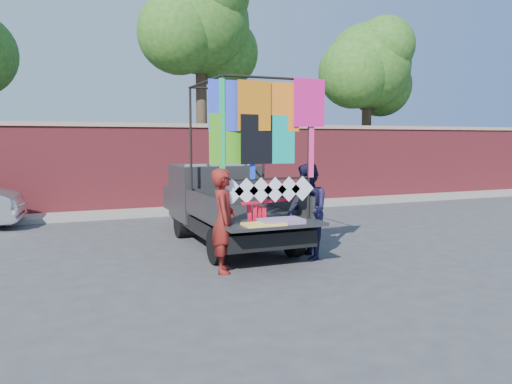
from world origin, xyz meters
name	(u,v)px	position (x,y,z in m)	size (l,w,h in m)	color
ground	(278,259)	(0.00, 0.00, 0.00)	(90.00, 90.00, 0.00)	#38383A
brick_wall	(182,166)	(0.00, 7.00, 1.33)	(30.00, 0.45, 2.61)	#9C2D36
curb	(188,210)	(0.00, 6.30, 0.06)	(30.00, 1.20, 0.12)	gray
tree_mid	(202,29)	(1.02, 8.12, 5.70)	(4.20, 3.30, 7.73)	#38281C
tree_right	(369,69)	(7.52, 8.12, 4.75)	(4.20, 3.30, 6.62)	#38281C
pickup_truck	(221,203)	(-0.38, 2.06, 0.79)	(1.99, 4.99, 3.14)	black
woman	(224,221)	(-1.16, -0.44, 0.83)	(0.61, 0.40, 1.67)	maroon
man	(307,211)	(0.49, -0.17, 0.86)	(0.83, 0.65, 1.71)	#161433
streamer_bundle	(262,214)	(-0.45, -0.32, 0.88)	(1.04, 0.32, 0.72)	red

